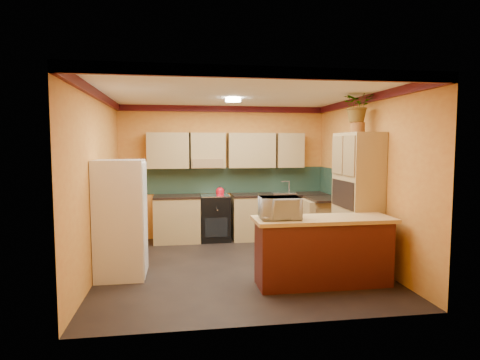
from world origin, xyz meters
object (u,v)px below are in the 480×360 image
stove (215,218)px  fridge (121,219)px  base_cabinets_back (246,218)px  microwave (280,208)px  pantry (357,200)px  breakfast_bar (323,253)px

stove → fridge: (-1.54, -2.03, 0.39)m
base_cabinets_back → microwave: microwave is taller
base_cabinets_back → microwave: (-0.01, -2.79, 0.64)m
fridge → pantry: size_ratio=0.81×
base_cabinets_back → fridge: bearing=-136.8°
breakfast_bar → microwave: bearing=180.0°
pantry → stove: bearing=135.4°
stove → pantry: (2.06, -2.03, 0.59)m
stove → microwave: microwave is taller
base_cabinets_back → pantry: pantry is taller
pantry → microwave: (-1.44, -0.76, 0.03)m
fridge → stove: bearing=52.9°
stove → breakfast_bar: stove is taller
stove → microwave: size_ratio=1.71×
stove → fridge: 2.58m
fridge → breakfast_bar: 2.90m
base_cabinets_back → breakfast_bar: bearing=-77.8°
microwave → base_cabinets_back: bearing=91.0°
fridge → pantry: 3.61m
fridge → breakfast_bar: size_ratio=0.94×
base_cabinets_back → pantry: size_ratio=1.74×
microwave → breakfast_bar: bearing=1.2°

